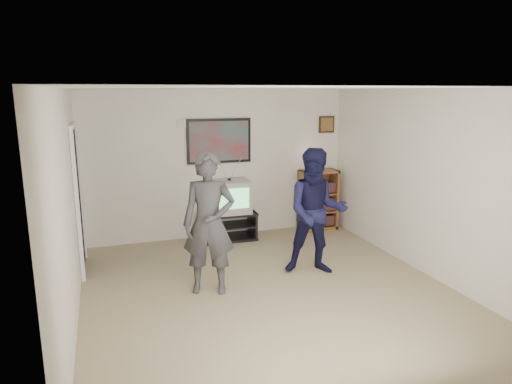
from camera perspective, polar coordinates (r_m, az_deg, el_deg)
room_shell at (r=5.75m, az=0.67°, el=0.28°), size 4.51×5.00×2.51m
media_stand at (r=7.77m, az=-3.59°, el=-4.22°), size 0.96×0.55×0.47m
crt_television at (r=7.65m, az=-3.32°, el=-0.54°), size 0.66×0.56×0.54m
bookshelf at (r=8.33m, az=7.75°, el=-0.98°), size 0.66×0.38×1.08m
table_lamp at (r=8.17m, az=7.07°, el=4.04°), size 0.24×0.24×0.39m
person_tall at (r=5.62m, az=-5.90°, el=-3.97°), size 0.75×0.61×1.76m
person_short at (r=6.23m, az=7.56°, el=-2.48°), size 1.01×0.90×1.73m
controller_left at (r=5.77m, az=-6.26°, el=-1.11°), size 0.08×0.12×0.03m
controller_right at (r=6.36m, az=6.56°, el=0.12°), size 0.06×0.13×0.04m
poster at (r=7.70m, az=-4.63°, el=6.37°), size 1.10×0.03×0.75m
air_vent at (r=7.57m, az=-8.76°, el=8.44°), size 0.28×0.02×0.14m
small_picture at (r=8.40m, az=8.82°, el=8.35°), size 0.30×0.03×0.30m
doorway at (r=6.73m, az=-21.39°, el=-0.97°), size 0.03×0.85×2.00m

